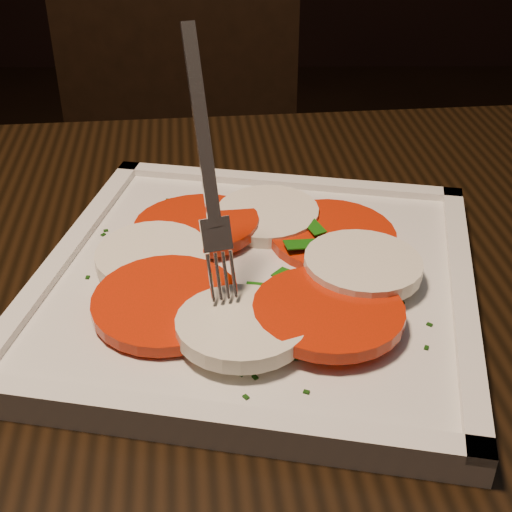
# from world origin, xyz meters

# --- Properties ---
(table) EXTENTS (1.27, 0.91, 0.75)m
(table) POSITION_xyz_m (-0.29, 0.09, 0.65)
(table) COLOR black
(table) RESTS_ON ground
(chair) EXTENTS (0.44, 0.44, 0.93)m
(chair) POSITION_xyz_m (-0.42, 0.87, 0.53)
(chair) COLOR black
(chair) RESTS_ON ground
(plate) EXTENTS (0.34, 0.34, 0.01)m
(plate) POSITION_xyz_m (-0.28, 0.15, 0.76)
(plate) COLOR white
(plate) RESTS_ON table
(caprese_salad) EXTENTS (0.23, 0.23, 0.02)m
(caprese_salad) POSITION_xyz_m (-0.28, 0.15, 0.77)
(caprese_salad) COLOR red
(caprese_salad) RESTS_ON plate
(fork) EXTENTS (0.05, 0.08, 0.15)m
(fork) POSITION_xyz_m (-0.31, 0.14, 0.86)
(fork) COLOR white
(fork) RESTS_ON caprese_salad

